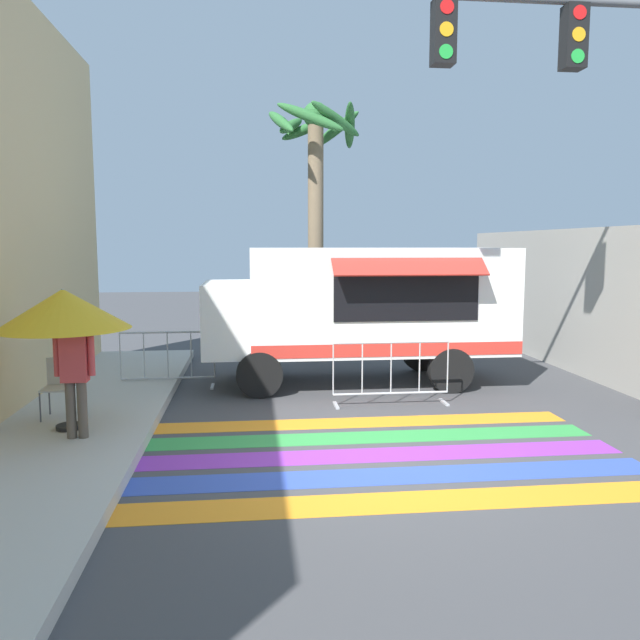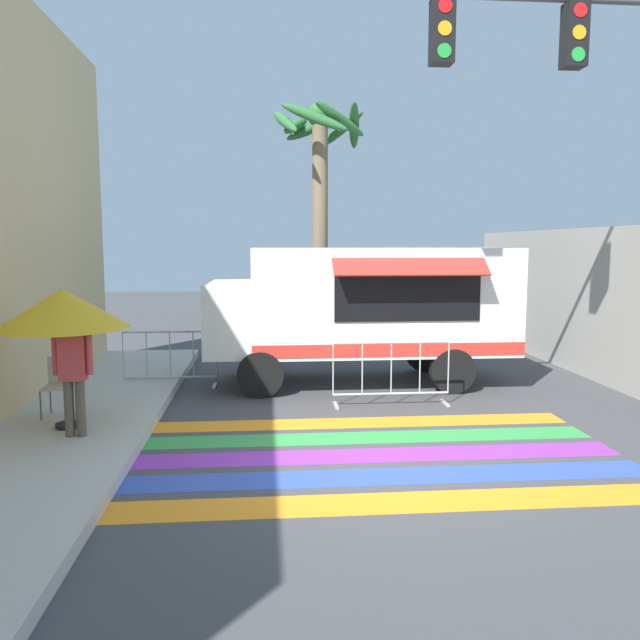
{
  "view_description": "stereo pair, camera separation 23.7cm",
  "coord_description": "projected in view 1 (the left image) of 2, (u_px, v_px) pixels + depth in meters",
  "views": [
    {
      "loc": [
        -1.68,
        -7.51,
        2.74
      ],
      "look_at": [
        -0.53,
        2.94,
        1.48
      ],
      "focal_mm": 35.0,
      "sensor_mm": 36.0,
      "label": 1
    },
    {
      "loc": [
        -1.44,
        -7.53,
        2.74
      ],
      "look_at": [
        -0.53,
        2.94,
        1.48
      ],
      "focal_mm": 35.0,
      "sensor_mm": 36.0,
      "label": 2
    }
  ],
  "objects": [
    {
      "name": "food_truck",
      "position": [
        355.0,
        304.0,
        12.32
      ],
      "size": [
        5.93,
        2.69,
        2.69
      ],
      "color": "white",
      "rests_on": "ground_plane"
    },
    {
      "name": "ground_plane",
      "position": [
        387.0,
        462.0,
        7.92
      ],
      "size": [
        60.0,
        60.0,
        0.0
      ],
      "primitive_type": "plane",
      "color": "#424244"
    },
    {
      "name": "palm_tree",
      "position": [
        316.0,
        181.0,
        14.8
      ],
      "size": [
        2.34,
        2.28,
        6.09
      ],
      "color": "#7A664C",
      "rests_on": "ground_plane"
    },
    {
      "name": "folding_chair",
      "position": [
        61.0,
        382.0,
        9.41
      ],
      "size": [
        0.45,
        0.45,
        0.88
      ],
      "rotation": [
        0.0,
        0.0,
        -0.17
      ],
      "color": "#4C4C51",
      "rests_on": "sidewalk_left"
    },
    {
      "name": "crosswalk_painted",
      "position": [
        382.0,
        455.0,
        8.2
      ],
      "size": [
        6.4,
        3.6,
        0.01
      ],
      "color": "orange",
      "rests_on": "ground_plane"
    },
    {
      "name": "traffic_signal_pole",
      "position": [
        578.0,
        106.0,
        9.22
      ],
      "size": [
        4.52,
        0.29,
        6.73
      ],
      "color": "#515456",
      "rests_on": "ground_plane"
    },
    {
      "name": "concrete_wall_right",
      "position": [
        639.0,
        312.0,
        11.27
      ],
      "size": [
        0.2,
        16.0,
        3.1
      ],
      "color": "#A39E93",
      "rests_on": "ground_plane"
    },
    {
      "name": "barricade_side",
      "position": [
        168.0,
        360.0,
        11.97
      ],
      "size": [
        1.8,
        0.44,
        1.11
      ],
      "color": "#B7BABF",
      "rests_on": "ground_plane"
    },
    {
      "name": "barricade_front",
      "position": [
        391.0,
        373.0,
        10.73
      ],
      "size": [
        2.03,
        0.44,
        1.11
      ],
      "color": "#B7BABF",
      "rests_on": "ground_plane"
    },
    {
      "name": "vendor_person",
      "position": [
        75.0,
        370.0,
        8.29
      ],
      "size": [
        0.53,
        0.22,
        1.65
      ],
      "rotation": [
        0.0,
        0.0,
        -0.26
      ],
      "color": "brown",
      "rests_on": "sidewalk_left"
    },
    {
      "name": "patio_umbrella",
      "position": [
        64.0,
        310.0,
        8.61
      ],
      "size": [
        1.81,
        1.81,
        1.98
      ],
      "color": "black",
      "rests_on": "sidewalk_left"
    }
  ]
}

